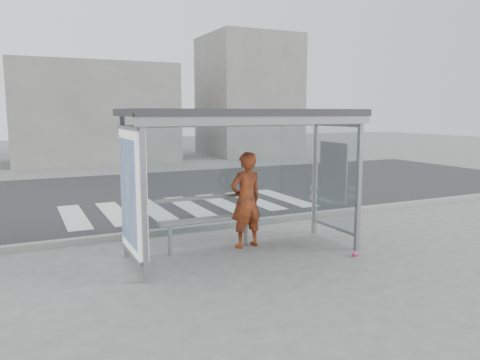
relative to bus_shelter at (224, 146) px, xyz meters
The scene contains 10 objects.
ground 2.02m from the bus_shelter, ahead, with size 80.00×80.00×0.00m, color #60605E.
road 7.22m from the bus_shelter, 86.94° to the left, with size 30.00×10.00×0.01m, color #252528.
curb 2.72m from the bus_shelter, 78.88° to the left, with size 30.00×0.18×0.12m, color gray.
crosswalk 4.94m from the bus_shelter, 78.89° to the left, with size 6.55×3.00×0.00m.
bus_shelter is the anchor object (origin of this frame).
building_center 17.95m from the bus_shelter, 88.81° to the left, with size 8.00×5.00×5.00m, color slate.
building_right 20.30m from the bus_shelter, 62.42° to the left, with size 5.00×5.00×7.00m, color slate.
person 1.26m from the bus_shelter, 28.77° to the left, with size 0.67×0.44×1.83m, color #CB4D13.
bench 1.46m from the bus_shelter, 107.35° to the left, with size 1.95×0.33×1.01m.
soda_can 3.05m from the bus_shelter, 27.08° to the right, with size 0.07×0.07×0.14m, color #DA407E.
Camera 1 is at (-3.63, -7.44, 2.57)m, focal length 35.00 mm.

